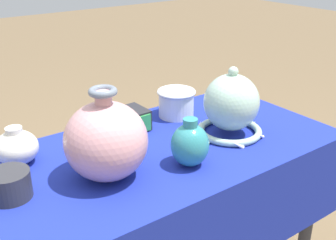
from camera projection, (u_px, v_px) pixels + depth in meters
display_table at (160, 180)px, 1.28m from camera, size 1.13×0.56×0.76m
vase_tall_bulbous at (106, 140)px, 1.07m from camera, size 0.22×0.22×0.25m
vase_dome_bell at (231, 106)px, 1.31m from camera, size 0.22×0.21×0.23m
mosaic_tile_box at (125, 122)px, 1.35m from camera, size 0.15×0.11×0.07m
jar_round_ivory at (16, 147)px, 1.16m from camera, size 0.12×0.12×0.11m
pot_squat_charcoal at (9, 184)px, 1.01m from camera, size 0.10×0.10×0.07m
cup_wide_porcelain at (176, 102)px, 1.46m from camera, size 0.13×0.13×0.10m
jar_round_teal at (190, 144)px, 1.14m from camera, size 0.11×0.11×0.14m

